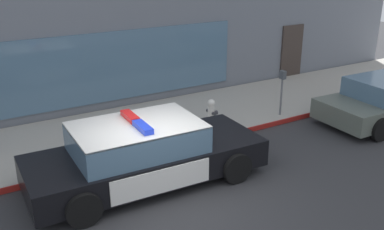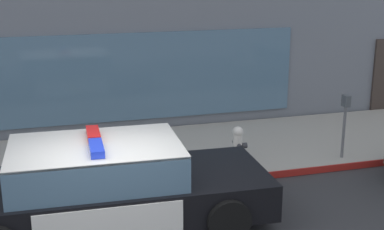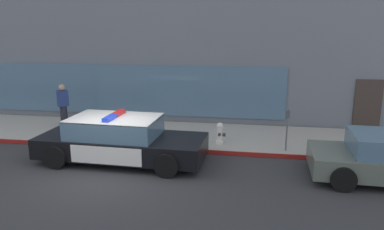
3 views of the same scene
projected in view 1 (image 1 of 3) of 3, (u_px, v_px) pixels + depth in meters
name	position (u px, v px, depth m)	size (l,w,h in m)	color
ground	(162.00, 198.00, 8.99)	(48.00, 48.00, 0.00)	#303033
sidewalk	(101.00, 136.00, 11.79)	(48.00, 3.42, 0.15)	#A39E93
curb_red_paint	(127.00, 160.00, 10.41)	(28.80, 0.04, 0.14)	maroon
police_cruiser	(144.00, 154.00, 9.36)	(5.12, 2.27, 1.49)	black
fire_hydrant	(211.00, 112.00, 12.26)	(0.34, 0.39, 0.73)	silver
parking_meter	(282.00, 85.00, 12.75)	(0.12, 0.18, 1.34)	slate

